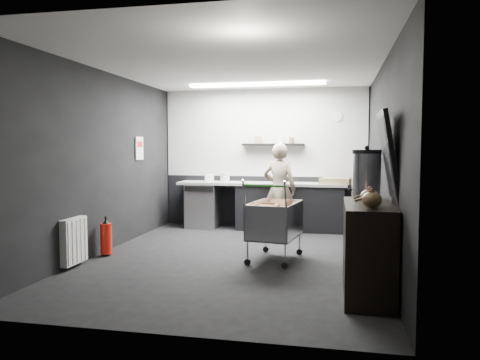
# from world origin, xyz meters

# --- Properties ---
(floor) EXTENTS (5.50, 5.50, 0.00)m
(floor) POSITION_xyz_m (0.00, 0.00, 0.00)
(floor) COLOR black
(floor) RESTS_ON ground
(ceiling) EXTENTS (5.50, 5.50, 0.00)m
(ceiling) POSITION_xyz_m (0.00, 0.00, 2.70)
(ceiling) COLOR white
(ceiling) RESTS_ON wall_back
(wall_back) EXTENTS (5.50, 0.00, 5.50)m
(wall_back) POSITION_xyz_m (0.00, 2.75, 1.35)
(wall_back) COLOR black
(wall_back) RESTS_ON floor
(wall_front) EXTENTS (5.50, 0.00, 5.50)m
(wall_front) POSITION_xyz_m (0.00, -2.75, 1.35)
(wall_front) COLOR black
(wall_front) RESTS_ON floor
(wall_left) EXTENTS (0.00, 5.50, 5.50)m
(wall_left) POSITION_xyz_m (-2.00, 0.00, 1.35)
(wall_left) COLOR black
(wall_left) RESTS_ON floor
(wall_right) EXTENTS (0.00, 5.50, 5.50)m
(wall_right) POSITION_xyz_m (2.00, 0.00, 1.35)
(wall_right) COLOR black
(wall_right) RESTS_ON floor
(kitchen_wall_panel) EXTENTS (3.95, 0.02, 1.70)m
(kitchen_wall_panel) POSITION_xyz_m (0.00, 2.73, 1.85)
(kitchen_wall_panel) COLOR #B5B5B1
(kitchen_wall_panel) RESTS_ON wall_back
(dado_panel) EXTENTS (3.95, 0.02, 1.00)m
(dado_panel) POSITION_xyz_m (0.00, 2.73, 0.50)
(dado_panel) COLOR black
(dado_panel) RESTS_ON wall_back
(floating_shelf) EXTENTS (1.20, 0.22, 0.04)m
(floating_shelf) POSITION_xyz_m (0.20, 2.62, 1.62)
(floating_shelf) COLOR black
(floating_shelf) RESTS_ON wall_back
(wall_clock) EXTENTS (0.20, 0.03, 0.20)m
(wall_clock) POSITION_xyz_m (1.40, 2.72, 2.15)
(wall_clock) COLOR silver
(wall_clock) RESTS_ON wall_back
(poster) EXTENTS (0.02, 0.30, 0.40)m
(poster) POSITION_xyz_m (-1.98, 1.30, 1.55)
(poster) COLOR silver
(poster) RESTS_ON wall_left
(poster_red_band) EXTENTS (0.02, 0.22, 0.10)m
(poster_red_band) POSITION_xyz_m (-1.98, 1.30, 1.62)
(poster_red_band) COLOR red
(poster_red_band) RESTS_ON poster
(radiator) EXTENTS (0.10, 0.50, 0.60)m
(radiator) POSITION_xyz_m (-1.94, -0.90, 0.35)
(radiator) COLOR silver
(radiator) RESTS_ON wall_left
(ceiling_strip) EXTENTS (2.40, 0.20, 0.04)m
(ceiling_strip) POSITION_xyz_m (0.00, 1.85, 2.67)
(ceiling_strip) COLOR white
(ceiling_strip) RESTS_ON ceiling
(prep_counter) EXTENTS (3.20, 0.61, 0.90)m
(prep_counter) POSITION_xyz_m (0.14, 2.42, 0.46)
(prep_counter) COLOR black
(prep_counter) RESTS_ON floor
(person) EXTENTS (0.65, 0.47, 1.65)m
(person) POSITION_xyz_m (0.40, 1.97, 0.82)
(person) COLOR #C3B69A
(person) RESTS_ON floor
(shopping_cart) EXTENTS (0.73, 1.07, 1.09)m
(shopping_cart) POSITION_xyz_m (0.57, 0.03, 0.52)
(shopping_cart) COLOR silver
(shopping_cart) RESTS_ON floor
(sideboard) EXTENTS (0.56, 1.30, 1.95)m
(sideboard) POSITION_xyz_m (1.75, -1.26, 0.62)
(sideboard) COLOR black
(sideboard) RESTS_ON floor
(fire_extinguisher) EXTENTS (0.17, 0.17, 0.55)m
(fire_extinguisher) POSITION_xyz_m (-1.85, -0.20, 0.27)
(fire_extinguisher) COLOR red
(fire_extinguisher) RESTS_ON floor
(cardboard_box) EXTENTS (0.61, 0.51, 0.11)m
(cardboard_box) POSITION_xyz_m (1.40, 2.37, 0.95)
(cardboard_box) COLOR olive
(cardboard_box) RESTS_ON prep_counter
(pink_tub) EXTENTS (0.18, 0.18, 0.18)m
(pink_tub) POSITION_xyz_m (-0.71, 2.42, 0.99)
(pink_tub) COLOR beige
(pink_tub) RESTS_ON prep_counter
(white_container) EXTENTS (0.20, 0.18, 0.14)m
(white_container) POSITION_xyz_m (-1.01, 2.37, 0.97)
(white_container) COLOR silver
(white_container) RESTS_ON prep_counter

